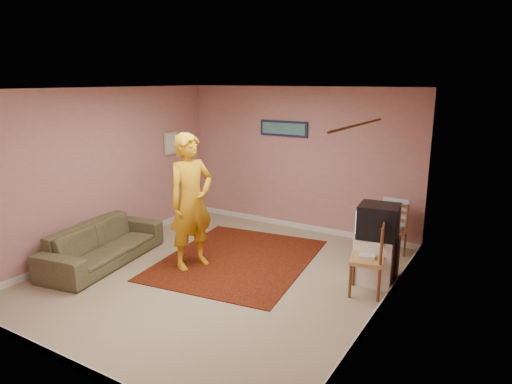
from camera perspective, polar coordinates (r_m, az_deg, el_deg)
The scene contains 26 objects.
ground at distance 6.62m, azimuth -4.47°, elevation -10.36°, with size 5.00×5.00×0.00m, color gray.
wall_back at distance 8.32m, azimuth 5.37°, elevation 4.05°, with size 4.50×0.02×2.60m, color #A77A6E.
wall_front at distance 4.50m, azimuth -23.62°, elevation -5.69°, with size 4.50×0.02×2.60m, color #A77A6E.
wall_left at distance 7.71m, azimuth -18.46°, elevation 2.60°, with size 0.02×5.00×2.60m, color #A77A6E.
wall_right at distance 5.26m, azimuth 15.71°, elevation -2.26°, with size 0.02×5.00×2.60m, color #A77A6E.
ceiling at distance 6.04m, azimuth -4.94°, elevation 12.75°, with size 4.50×5.00×0.02m, color white.
baseboard_back at distance 8.61m, azimuth 5.16°, elevation -4.18°, with size 4.50×0.02×0.10m, color silver.
baseboard_front at distance 5.04m, azimuth -22.07°, elevation -19.21°, with size 4.50×0.02×0.10m, color silver.
baseboard_left at distance 8.02m, azimuth -17.73°, elevation -6.19°, with size 0.02×5.00×0.10m, color silver.
baseboard_right at distance 5.73m, azimuth 14.77°, elevation -14.36°, with size 0.02×5.00×0.10m, color silver.
window at distance 4.39m, azimuth 12.59°, elevation -3.23°, with size 0.01×1.10×1.50m, color black.
curtain_sheer at distance 4.32m, azimuth 11.64°, elevation -6.26°, with size 0.01×0.75×2.10m, color white.
curtain_floral at distance 4.96m, azimuth 14.19°, elevation -3.75°, with size 0.01×0.35×2.10m, color #EEE4CA.
curtain_rod at distance 4.23m, azimuth 12.65°, elevation 8.18°, with size 0.02×0.02×1.40m, color brown.
picture_back at distance 8.35m, azimuth 3.49°, elevation 7.93°, with size 0.95×0.04×0.28m.
picture_left at distance 8.75m, azimuth -10.51°, elevation 6.02°, with size 0.04×0.38×0.42m.
area_rug at distance 7.14m, azimuth -2.28°, elevation -8.39°, with size 2.12×2.64×0.01m, color black.
tv_cabinet at distance 6.48m, azimuth 14.77°, elevation -8.19°, with size 0.52×0.47×0.66m, color white.
crt_tv at distance 6.30m, azimuth 15.04°, elevation -3.51°, with size 0.58×0.53×0.45m.
chair_a at distance 7.42m, azimuth 16.59°, elevation -3.93°, with size 0.48×0.47×0.46m.
dvd_player at distance 7.44m, azimuth 16.56°, elevation -4.34°, with size 0.32×0.23×0.05m, color #A5A5AA.
blue_throw at distance 7.55m, azimuth 17.05°, elevation -2.33°, with size 0.40×0.05×0.42m, color #86B1DC.
chair_b at distance 6.04m, azimuth 13.75°, elevation -7.13°, with size 0.50×0.52×0.53m.
game_console at distance 6.06m, azimuth 13.71°, elevation -7.80°, with size 0.20×0.14×0.04m, color silver.
sofa at distance 7.31m, azimuth -18.56°, elevation -6.15°, with size 2.05×0.80×0.60m, color brown.
person at distance 6.67m, azimuth -8.11°, elevation -1.20°, with size 0.73×0.48×1.99m, color #C88D12.
Camera 1 is at (3.53, -4.90, 2.72)m, focal length 32.00 mm.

